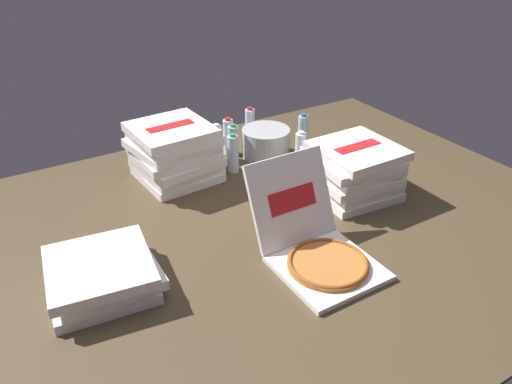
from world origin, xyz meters
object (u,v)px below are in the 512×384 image
Objects in this scene: pizza_stack_left_mid at (174,152)px; water_bottle_4 at (233,143)px; pizza_stack_right_mid at (353,170)px; water_bottle_6 at (217,143)px; water_bottle_0 at (228,137)px; water_bottle_3 at (303,133)px; water_bottle_2 at (233,154)px; ice_bucket at (266,142)px; pizza_stack_center_far at (102,274)px; water_bottle_5 at (300,151)px; open_pizza_box at (317,246)px; water_bottle_1 at (250,126)px.

pizza_stack_left_mid reaches higher than water_bottle_4.
water_bottle_6 is (-0.44, 0.73, -0.03)m from pizza_stack_right_mid.
water_bottle_4 is at bearing -101.68° from water_bottle_0.
water_bottle_2 is at bearing -175.75° from water_bottle_3.
ice_bucket is (-0.15, 0.64, -0.05)m from pizza_stack_right_mid.
ice_bucket is at bearing 29.86° from pizza_stack_center_far.
water_bottle_6 is at bearing 94.38° from water_bottle_2.
water_bottle_2 is (-0.43, 0.56, -0.03)m from pizza_stack_right_mid.
water_bottle_2 reaches higher than pizza_stack_center_far.
water_bottle_3 is at bearing -14.32° from water_bottle_6.
water_bottle_0 is at bearing 143.24° from ice_bucket.
water_bottle_5 reaches higher than pizza_stack_center_far.
open_pizza_box is at bearing -77.84° from pizza_stack_left_mid.
ice_bucket is (1.24, 0.71, 0.02)m from pizza_stack_center_far.
open_pizza_box is 1.16m from water_bottle_3.
water_bottle_6 is (0.08, 1.12, 0.03)m from open_pizza_box.
water_bottle_6 is (-0.54, 0.14, 0.00)m from water_bottle_3.
water_bottle_1 and water_bottle_2 have the same top height.
pizza_stack_left_mid reaches higher than pizza_stack_center_far.
water_bottle_2 is at bearing 33.13° from pizza_stack_center_far.
water_bottle_2 is at bearing -85.62° from water_bottle_6.
water_bottle_1 is at bearing 46.09° from water_bottle_2.
pizza_stack_right_mid reaches higher than water_bottle_1.
water_bottle_5 is (0.36, -0.17, 0.00)m from water_bottle_2.
water_bottle_0 and water_bottle_5 have the same top height.
water_bottle_2 is at bearing 127.59° from pizza_stack_right_mid.
water_bottle_3 and water_bottle_4 have the same top height.
water_bottle_0 is (0.41, 0.13, -0.05)m from pizza_stack_left_mid.
water_bottle_1 is at bearing 96.71° from water_bottle_5.
open_pizza_box reaches higher than pizza_stack_right_mid.
ice_bucket is at bearing -10.13° from water_bottle_4.
water_bottle_0 is (0.19, 1.16, 0.03)m from open_pizza_box.
ice_bucket is 1.24× the size of water_bottle_4.
water_bottle_2 is at bearing -162.98° from ice_bucket.
water_bottle_4 is (0.39, 0.03, -0.05)m from pizza_stack_left_mid.
pizza_stack_right_mid is at bearing 35.95° from open_pizza_box.
ice_bucket is 0.22m from water_bottle_4.
water_bottle_0 is at bearing 123.40° from water_bottle_5.
open_pizza_box reaches higher than water_bottle_0.
pizza_stack_left_mid reaches higher than pizza_stack_right_mid.
pizza_stack_right_mid is 0.86m from water_bottle_6.
water_bottle_1 is 0.36m from water_bottle_3.
pizza_stack_center_far is 1.43m from ice_bucket.
pizza_stack_right_mid is 0.60m from water_bottle_3.
water_bottle_3 is (0.10, 0.60, -0.03)m from pizza_stack_right_mid.
water_bottle_3 is at bearing 51.11° from water_bottle_5.
water_bottle_4 is at bearing 80.96° from open_pizza_box.
water_bottle_4 is (-0.21, 0.04, 0.03)m from ice_bucket.
pizza_stack_right_mid is at bearing -99.70° from water_bottle_3.
pizza_stack_center_far is (-0.86, 0.31, -0.01)m from open_pizza_box.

